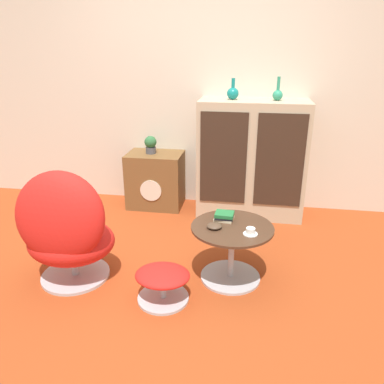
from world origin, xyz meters
name	(u,v)px	position (x,y,z in m)	size (l,w,h in m)	color
ground_plane	(165,283)	(0.00, 0.00, 0.00)	(12.00, 12.00, 0.00)	#9E3D19
wall_back	(199,85)	(0.00, 1.70, 1.30)	(6.40, 0.06, 2.60)	beige
sideboard	(251,159)	(0.59, 1.42, 0.60)	(1.08, 0.49, 1.19)	tan
tv_console	(156,180)	(-0.44, 1.45, 0.30)	(0.59, 0.43, 0.60)	brown
egg_chair	(66,231)	(-0.71, -0.09, 0.43)	(0.67, 0.62, 0.91)	#B7B7BC
ottoman	(163,280)	(0.03, -0.19, 0.16)	(0.38, 0.36, 0.24)	#B7B7BC
coffee_table	(231,247)	(0.48, 0.15, 0.27)	(0.61, 0.61, 0.44)	#B7B7BC
vase_leftmost	(233,93)	(0.37, 1.43, 1.26)	(0.11, 0.11, 0.20)	#147A75
vase_inner_left	(278,94)	(0.80, 1.43, 1.25)	(0.10, 0.10, 0.22)	#2D8E6B
potted_plant	(151,144)	(-0.49, 1.45, 0.70)	(0.13, 0.13, 0.19)	#4C4C51
teacup	(250,232)	(0.61, 0.05, 0.46)	(0.10, 0.10, 0.05)	white
book_stack	(224,216)	(0.41, 0.25, 0.47)	(0.15, 0.14, 0.06)	beige
bowl	(214,226)	(0.35, 0.10, 0.46)	(0.11, 0.11, 0.04)	#4C3828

